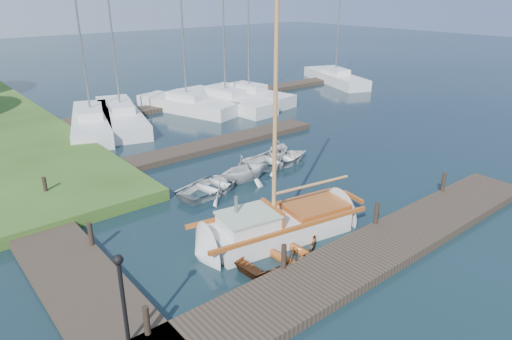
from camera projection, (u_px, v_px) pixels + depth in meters
ground at (256, 196)px, 19.30m from camera, size 160.00×160.00×0.00m
near_dock at (372, 252)px, 14.92m from camera, size 18.00×2.20×0.30m
left_dock at (43, 235)px, 15.98m from camera, size 2.20×18.00×0.30m
far_dock at (210, 145)px, 25.10m from camera, size 14.00×1.60×0.30m
pontoon at (227, 96)px, 36.64m from camera, size 30.00×1.60×0.30m
mooring_post_0 at (147, 320)px, 11.03m from camera, size 0.16×0.16×0.80m
mooring_post_1 at (284, 256)px, 13.67m from camera, size 0.16×0.16×0.80m
mooring_post_2 at (377, 213)px, 16.32m from camera, size 0.16×0.16×0.80m
mooring_post_3 at (443, 182)px, 18.96m from camera, size 0.16×0.16×0.80m
mooring_post_4 at (91, 234)px, 14.93m from camera, size 0.16×0.16×0.80m
mooring_post_5 at (45, 186)px, 18.53m from camera, size 0.16×0.16×0.80m
lamp_post at (122, 288)px, 10.31m from camera, size 0.24×0.24×2.44m
sailboat at (282, 226)px, 16.15m from camera, size 7.37×3.10×9.83m
dinghy at (284, 248)px, 14.76m from camera, size 3.50×2.60×0.70m
tender_a at (213, 184)px, 19.64m from camera, size 3.86×3.14×0.70m
tender_b at (245, 167)px, 20.66m from camera, size 2.68×2.36×1.34m
tender_c at (277, 157)px, 22.66m from camera, size 3.94×3.00×0.76m
tender_d at (279, 148)px, 23.42m from camera, size 2.88×2.79×1.16m
marina_boat_0 at (92, 121)px, 28.25m from camera, size 5.08×9.06×11.06m
marina_boat_1 at (121, 115)px, 29.64m from camera, size 4.63×9.67×11.09m
marina_boat_2 at (187, 104)px, 32.46m from camera, size 4.45×8.08×11.16m
marina_boat_3 at (225, 100)px, 33.66m from camera, size 2.94×8.94×11.97m
marina_boat_4 at (249, 94)px, 35.37m from camera, size 3.40×7.90×10.80m
marina_boat_7 at (335, 77)px, 42.39m from camera, size 5.08×9.10×12.53m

